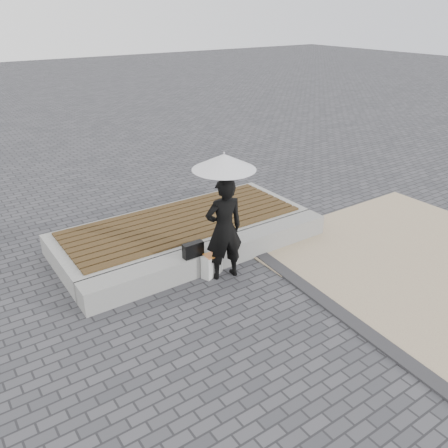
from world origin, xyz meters
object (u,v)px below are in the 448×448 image
Objects in this scene: woman at (224,229)px; canvas_tote at (212,264)px; parasol at (224,162)px; handbag at (193,250)px; seating_ledge at (216,255)px.

woman is 4.26× the size of canvas_tote.
parasol is 1.63m from handbag.
woman is 0.72m from canvas_tote.
parasol reaches higher than handbag.
seating_ledge is 0.82m from woman.
woman is at bearing -62.20° from canvas_tote.
handbag is at bearing -166.82° from seating_ledge.
woman is at bearing -104.18° from seating_ledge.
handbag is at bearing -21.32° from woman.
parasol is at bearing 10.50° from woman.
parasol reaches higher than canvas_tote.
woman is 1.17m from parasol.
canvas_tote is (-0.16, 0.14, -1.86)m from parasol.
seating_ledge is at bearing 25.04° from canvas_tote.
handbag reaches higher than seating_ledge.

